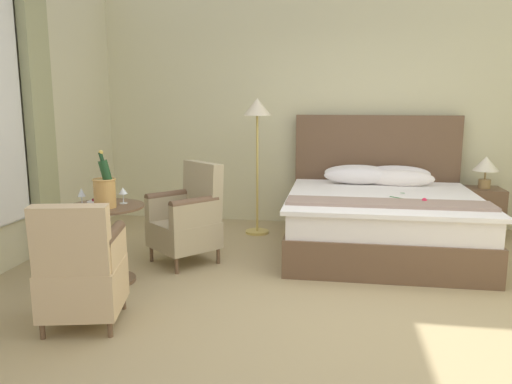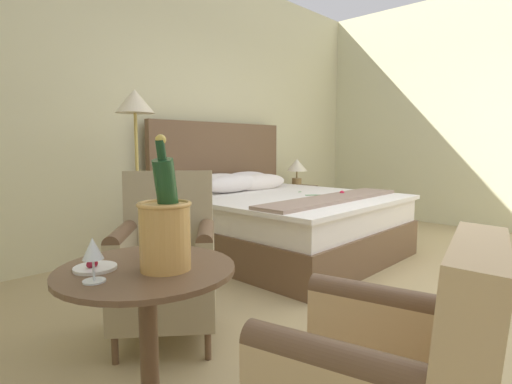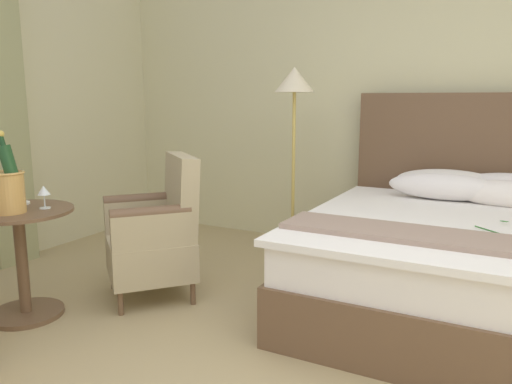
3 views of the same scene
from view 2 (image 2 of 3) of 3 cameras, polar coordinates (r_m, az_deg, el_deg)
ground_plane at (r=3.19m, az=23.07°, el=-14.60°), size 7.76×7.76×0.00m
wall_headboard_side at (r=4.75m, az=-10.27°, el=12.04°), size 6.38×0.12×3.16m
bed at (r=4.23m, az=3.42°, el=-3.74°), size 1.97×2.06×1.40m
nightstand at (r=5.62m, az=5.80°, el=-1.98°), size 0.44×0.42×0.57m
bedside_lamp at (r=5.56m, az=5.86°, el=3.58°), size 0.29×0.29×0.37m
floor_lamp_brass at (r=3.58m, az=-16.83°, el=9.49°), size 0.33×0.33×1.60m
side_table_round at (r=1.66m, az=-15.05°, el=-20.18°), size 0.65×0.65×0.69m
champagne_bucket at (r=1.47m, az=-12.84°, el=-4.81°), size 0.19×0.19×0.48m
wine_glass_near_bucket at (r=1.67m, az=-14.00°, el=-5.32°), size 0.08×0.08×0.14m
wine_glass_near_edge at (r=1.42m, az=-22.29°, el=-7.88°), size 0.07×0.07×0.15m
snack_plate at (r=1.58m, az=-22.03°, el=-9.96°), size 0.15×0.15×0.04m
armchair_by_window at (r=2.43m, az=-12.61°, el=-10.02°), size 0.79×0.79×0.98m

